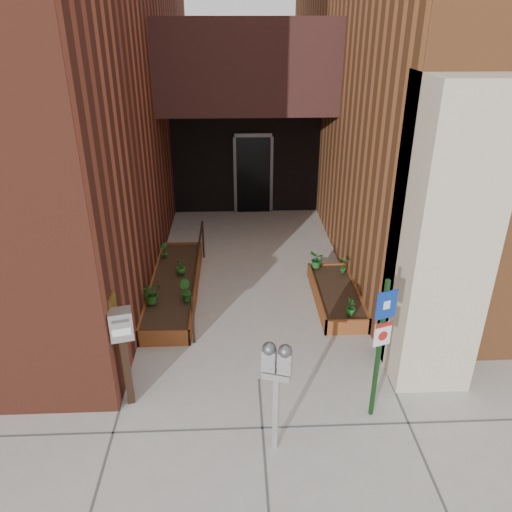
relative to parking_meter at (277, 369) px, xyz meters
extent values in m
plane|color=#9E9991|center=(-0.15, 1.31, -1.24)|extent=(80.00, 80.00, 0.00)
cube|color=brown|center=(5.85, 8.46, 3.76)|extent=(8.00, 13.70, 10.00)
cube|color=#BEAB92|center=(2.40, 1.51, 0.96)|extent=(1.10, 1.20, 4.40)
cube|color=black|center=(-0.15, 7.31, 2.76)|extent=(4.20, 2.00, 2.00)
cube|color=black|center=(-0.15, 8.71, 0.26)|extent=(4.00, 0.30, 3.00)
cube|color=black|center=(0.05, 8.53, -0.19)|extent=(0.90, 0.06, 2.10)
cube|color=#B79338|center=(-2.14, 1.11, 0.26)|extent=(0.04, 0.30, 0.30)
cube|color=brown|center=(-1.70, 2.23, -1.09)|extent=(0.90, 0.04, 0.30)
cube|color=brown|center=(-1.70, 5.79, -1.09)|extent=(0.90, 0.04, 0.30)
cube|color=brown|center=(-2.13, 4.01, -1.09)|extent=(0.04, 3.60, 0.30)
cube|color=brown|center=(-1.27, 4.01, -1.09)|extent=(0.04, 3.60, 0.30)
cube|color=black|center=(-1.70, 4.01, -1.11)|extent=(0.82, 3.52, 0.26)
cube|color=brown|center=(1.45, 2.43, -1.09)|extent=(0.80, 0.04, 0.30)
cube|color=brown|center=(1.45, 4.59, -1.09)|extent=(0.80, 0.04, 0.30)
cube|color=brown|center=(1.07, 3.51, -1.09)|extent=(0.04, 2.20, 0.30)
cube|color=brown|center=(1.83, 3.51, -1.09)|extent=(0.04, 2.20, 0.30)
cube|color=black|center=(1.45, 3.51, -1.11)|extent=(0.72, 2.12, 0.26)
cylinder|color=black|center=(-1.20, 2.31, -0.79)|extent=(0.04, 0.04, 0.90)
cylinder|color=black|center=(-1.20, 5.61, -0.79)|extent=(0.04, 0.04, 0.90)
cylinder|color=black|center=(-1.20, 3.96, -0.36)|extent=(0.04, 3.30, 0.04)
cube|color=#ABABAD|center=(0.00, 0.00, -0.69)|extent=(0.08, 0.08, 1.11)
cube|color=#ABABAD|center=(0.00, 0.00, -0.09)|extent=(0.36, 0.22, 0.09)
cube|color=#ABABAD|center=(-0.09, 0.03, 0.11)|extent=(0.19, 0.15, 0.29)
sphere|color=#59595B|center=(-0.09, 0.03, 0.28)|extent=(0.16, 0.16, 0.16)
cube|color=white|center=(-0.11, -0.03, 0.14)|extent=(0.10, 0.04, 0.06)
cube|color=#B21414|center=(-0.11, -0.03, 0.05)|extent=(0.10, 0.04, 0.03)
cube|color=#ABABAD|center=(0.09, -0.03, 0.11)|extent=(0.19, 0.15, 0.29)
sphere|color=#59595B|center=(0.09, -0.03, 0.28)|extent=(0.16, 0.16, 0.16)
cube|color=white|center=(0.07, -0.08, 0.14)|extent=(0.10, 0.04, 0.06)
cube|color=#B21414|center=(0.07, -0.08, 0.05)|extent=(0.10, 0.04, 0.03)
cube|color=#123313|center=(1.38, 0.52, -0.17)|extent=(0.06, 0.06, 2.13)
cube|color=navy|center=(1.39, 0.49, 0.55)|extent=(0.28, 0.11, 0.39)
cube|color=white|center=(1.39, 0.49, 0.55)|extent=(0.10, 0.04, 0.12)
cube|color=white|center=(1.39, 0.49, 0.12)|extent=(0.24, 0.10, 0.34)
cube|color=#B21414|center=(1.39, 0.49, 0.26)|extent=(0.23, 0.09, 0.06)
cylinder|color=#B21414|center=(1.39, 0.48, 0.10)|extent=(0.13, 0.06, 0.14)
cube|color=black|center=(-2.00, 0.91, -0.68)|extent=(0.12, 0.12, 1.12)
cube|color=#BDBDBF|center=(-2.00, 0.91, 0.08)|extent=(0.35, 0.29, 0.43)
cube|color=#59595B|center=(-1.98, 0.80, 0.20)|extent=(0.22, 0.06, 0.04)
cube|color=white|center=(-1.98, 0.80, 0.03)|extent=(0.24, 0.07, 0.10)
imported|color=#265C1A|center=(-2.00, 3.16, -0.74)|extent=(0.51, 0.51, 0.40)
imported|color=#1D5718|center=(-1.40, 3.21, -0.74)|extent=(0.31, 0.31, 0.41)
imported|color=#255819|center=(-1.57, 4.26, -0.77)|extent=(0.25, 0.25, 0.34)
imported|color=#1C631F|center=(-2.00, 5.04, -0.77)|extent=(0.25, 0.25, 0.34)
imported|color=#1A5C1F|center=(1.52, 2.61, -0.79)|extent=(0.24, 0.24, 0.31)
imported|color=#1B6120|center=(1.70, 4.14, -0.76)|extent=(0.28, 0.28, 0.37)
imported|color=#1A5C20|center=(1.20, 4.41, -0.76)|extent=(0.33, 0.33, 0.36)
camera|label=1|loc=(-0.45, -4.71, 3.79)|focal=35.00mm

